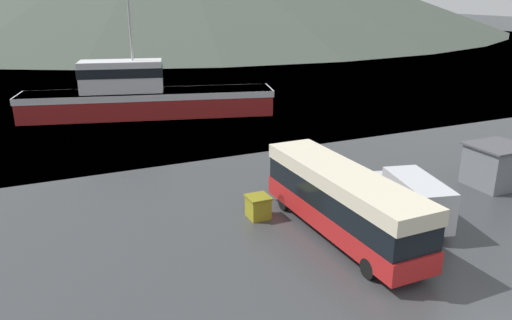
{
  "coord_description": "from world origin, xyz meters",
  "views": [
    {
      "loc": [
        -14.38,
        -10.05,
        11.49
      ],
      "look_at": [
        -2.89,
        15.48,
        2.0
      ],
      "focal_mm": 35.0,
      "sensor_mm": 36.0,
      "label": 1
    }
  ],
  "objects_px": {
    "fishing_boat": "(143,96)",
    "dock_kiosk": "(496,165)",
    "delivery_van": "(411,197)",
    "storage_bin": "(258,207)",
    "tour_bus": "(342,199)"
  },
  "relations": [
    {
      "from": "delivery_van",
      "to": "storage_bin",
      "type": "xyz_separation_m",
      "value": [
        -7.2,
        3.51,
        -0.68
      ]
    },
    {
      "from": "fishing_boat",
      "to": "dock_kiosk",
      "type": "bearing_deg",
      "value": 45.05
    },
    {
      "from": "storage_bin",
      "to": "tour_bus",
      "type": "bearing_deg",
      "value": -50.26
    },
    {
      "from": "tour_bus",
      "to": "fishing_boat",
      "type": "height_order",
      "value": "fishing_boat"
    },
    {
      "from": "fishing_boat",
      "to": "dock_kiosk",
      "type": "distance_m",
      "value": 31.5
    },
    {
      "from": "fishing_boat",
      "to": "storage_bin",
      "type": "height_order",
      "value": "fishing_boat"
    },
    {
      "from": "tour_bus",
      "to": "dock_kiosk",
      "type": "relative_size",
      "value": 3.37
    },
    {
      "from": "tour_bus",
      "to": "dock_kiosk",
      "type": "distance_m",
      "value": 12.54
    },
    {
      "from": "delivery_van",
      "to": "dock_kiosk",
      "type": "relative_size",
      "value": 2.01
    },
    {
      "from": "delivery_van",
      "to": "fishing_boat",
      "type": "relative_size",
      "value": 0.27
    },
    {
      "from": "delivery_van",
      "to": "dock_kiosk",
      "type": "bearing_deg",
      "value": 25.79
    },
    {
      "from": "tour_bus",
      "to": "fishing_boat",
      "type": "relative_size",
      "value": 0.46
    },
    {
      "from": "fishing_boat",
      "to": "storage_bin",
      "type": "distance_m",
      "value": 25.47
    },
    {
      "from": "delivery_van",
      "to": "tour_bus",
      "type": "bearing_deg",
      "value": -166.78
    },
    {
      "from": "tour_bus",
      "to": "storage_bin",
      "type": "height_order",
      "value": "tour_bus"
    }
  ]
}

